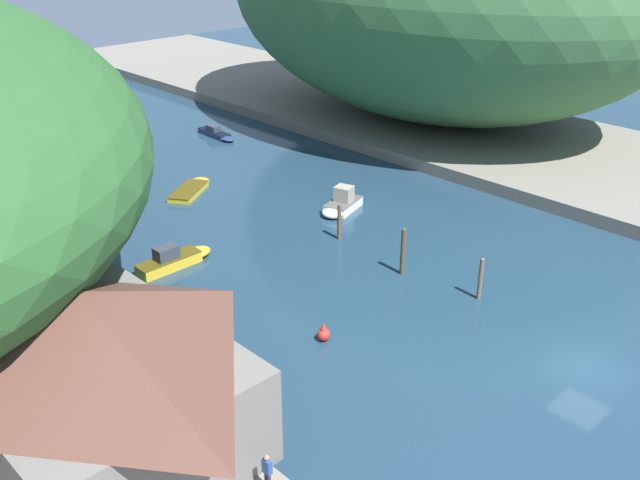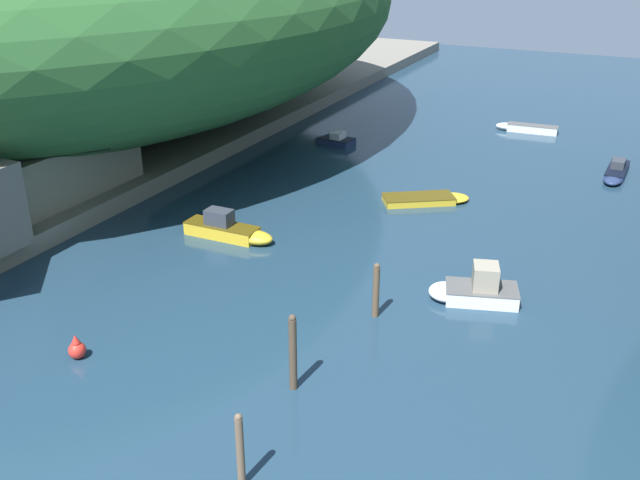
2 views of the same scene
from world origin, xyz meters
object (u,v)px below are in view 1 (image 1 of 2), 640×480
at_px(person_on_quay, 267,470).
at_px(boat_yellow_tender, 14,191).
at_px(waterfront_building, 90,367).
at_px(boat_navy_launch, 192,188).
at_px(channel_buoy_near, 324,334).
at_px(boat_far_upstream, 176,259).
at_px(boat_red_skiff, 341,205).
at_px(boat_mid_channel, 99,131).
at_px(boat_small_dinghy, 217,134).

bearing_deg(person_on_quay, boat_yellow_tender, -12.64).
distance_m(waterfront_building, boat_navy_launch, 30.98).
bearing_deg(waterfront_building, boat_navy_launch, 48.38).
relative_size(boat_navy_launch, channel_buoy_near, 5.20).
xyz_separation_m(boat_far_upstream, boat_red_skiff, (13.95, -1.19, 0.05)).
bearing_deg(channel_buoy_near, person_on_quay, -144.59).
relative_size(waterfront_building, boat_mid_channel, 2.57).
height_order(boat_far_upstream, boat_red_skiff, boat_red_skiff).
bearing_deg(boat_far_upstream, channel_buoy_near, 3.34).
xyz_separation_m(boat_navy_launch, person_on_quay, (-17.21, -29.79, 1.83)).
distance_m(boat_yellow_tender, boat_far_upstream, 19.31).
relative_size(boat_small_dinghy, boat_mid_channel, 1.02).
bearing_deg(boat_yellow_tender, boat_red_skiff, -136.20).
bearing_deg(boat_far_upstream, boat_small_dinghy, 137.57).
relative_size(boat_yellow_tender, boat_navy_launch, 0.60).
distance_m(boat_red_skiff, channel_buoy_near, 17.52).
relative_size(boat_far_upstream, boat_red_skiff, 1.20).
xyz_separation_m(boat_far_upstream, channel_buoy_near, (0.79, -12.76, -0.08)).
height_order(boat_mid_channel, channel_buoy_near, channel_buoy_near).
xyz_separation_m(boat_mid_channel, boat_red_skiff, (3.44, -30.48, 0.23)).
height_order(waterfront_building, boat_yellow_tender, waterfront_building).
bearing_deg(boat_mid_channel, boat_yellow_tender, 125.04).
height_order(boat_yellow_tender, boat_red_skiff, boat_red_skiff).
height_order(waterfront_building, channel_buoy_near, waterfront_building).
distance_m(waterfront_building, boat_small_dinghy, 45.23).
relative_size(boat_mid_channel, channel_buoy_near, 4.80).
distance_m(boat_far_upstream, boat_mid_channel, 31.12).
xyz_separation_m(waterfront_building, boat_far_upstream, (12.11, 12.82, -4.26)).
distance_m(boat_yellow_tender, boat_mid_channel, 16.43).
relative_size(boat_mid_channel, person_on_quay, 3.01).
bearing_deg(boat_navy_launch, person_on_quay, -62.80).
bearing_deg(boat_yellow_tender, channel_buoy_near, -169.26).
height_order(waterfront_building, boat_red_skiff, waterfront_building).
bearing_deg(boat_red_skiff, boat_mid_channel, -10.62).
bearing_deg(boat_red_skiff, boat_navy_launch, 9.74).
xyz_separation_m(waterfront_building, boat_navy_launch, (20.36, 22.91, -4.54)).
bearing_deg(boat_red_skiff, waterfront_building, 97.00).
relative_size(waterfront_building, person_on_quay, 7.74).
xyz_separation_m(boat_small_dinghy, person_on_quay, (-27.36, -39.98, 1.71)).
bearing_deg(boat_far_upstream, waterfront_building, -43.58).
distance_m(boat_far_upstream, boat_navy_launch, 13.04).
xyz_separation_m(boat_yellow_tender, boat_small_dinghy, (20.82, 1.12, 0.01)).
distance_m(boat_navy_launch, person_on_quay, 34.45).
height_order(waterfront_building, person_on_quay, waterfront_building).
relative_size(boat_yellow_tender, person_on_quay, 1.96).
distance_m(waterfront_building, channel_buoy_near, 13.61).
bearing_deg(boat_navy_launch, waterfront_building, -74.41).
xyz_separation_m(boat_small_dinghy, boat_navy_launch, (-10.15, -10.19, -0.12)).
height_order(boat_red_skiff, channel_buoy_near, boat_red_skiff).
bearing_deg(boat_yellow_tender, boat_small_dinghy, -81.92).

